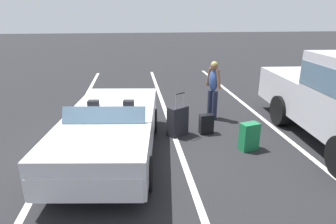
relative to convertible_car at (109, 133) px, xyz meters
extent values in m
plane|color=black|center=(-0.21, 0.02, -0.59)|extent=(80.00, 80.00, 0.00)
cube|color=silver|center=(-0.21, -1.21, -0.59)|extent=(18.00, 0.12, 0.01)
cube|color=silver|center=(-0.21, 1.49, -0.59)|extent=(18.00, 0.12, 0.01)
cube|color=silver|center=(-0.21, 4.19, -0.59)|extent=(18.00, 0.12, 0.01)
cube|color=silver|center=(-0.21, 0.02, 0.03)|extent=(4.28, 2.23, 0.64)
cube|color=silver|center=(1.22, -0.14, -0.08)|extent=(1.50, 1.81, 0.38)
cube|color=slate|center=(0.30, -0.04, 0.50)|extent=(0.36, 1.56, 0.31)
cube|color=black|center=(-0.37, 0.42, 0.46)|extent=(0.18, 0.24, 0.22)
cube|color=black|center=(-0.45, -0.32, 0.46)|extent=(0.18, 0.24, 0.22)
cylinder|color=black|center=(1.15, 0.68, -0.29)|extent=(0.62, 0.29, 0.60)
cylinder|color=black|center=(0.96, -0.93, -0.29)|extent=(0.62, 0.29, 0.60)
cylinder|color=black|center=(-1.38, 0.98, -0.29)|extent=(0.62, 0.29, 0.60)
cylinder|color=black|center=(-1.56, -0.63, -0.29)|extent=(0.62, 0.29, 0.60)
cube|color=black|center=(-1.09, 1.58, -0.22)|extent=(0.50, 0.56, 0.74)
cube|color=black|center=(-1.22, 1.50, -0.27)|extent=(0.23, 0.33, 0.41)
cylinder|color=gray|center=(-0.95, 1.51, 0.33)|extent=(0.03, 0.03, 0.35)
cylinder|color=gray|center=(-1.10, 1.73, 0.33)|extent=(0.03, 0.03, 0.35)
cylinder|color=black|center=(-1.03, 1.62, 0.50)|extent=(0.17, 0.24, 0.03)
sphere|color=black|center=(-0.91, 1.49, -0.57)|extent=(0.04, 0.04, 0.04)
sphere|color=black|center=(-1.09, 1.78, -0.57)|extent=(0.04, 0.04, 0.04)
cube|color=#19723F|center=(-0.11, 3.02, -0.28)|extent=(0.34, 0.45, 0.62)
sphere|color=black|center=(0.01, 2.91, -0.57)|extent=(0.04, 0.04, 0.04)
sphere|color=black|center=(-0.06, 3.18, -0.57)|extent=(0.04, 0.04, 0.04)
cube|color=black|center=(-1.10, 2.31, -0.34)|extent=(0.23, 0.36, 0.50)
sphere|color=black|center=(-1.02, 2.20, -0.57)|extent=(0.04, 0.04, 0.04)
sphere|color=black|center=(-1.04, 2.43, -0.57)|extent=(0.04, 0.04, 0.04)
cylinder|color=#1E2338|center=(-2.06, 2.78, -0.18)|extent=(0.20, 0.20, 0.82)
cylinder|color=#1E2338|center=(-2.24, 2.70, -0.18)|extent=(0.20, 0.20, 0.82)
ellipsoid|color=#334C8C|center=(-2.15, 2.74, 0.53)|extent=(0.38, 0.33, 0.60)
sphere|color=brown|center=(-2.15, 2.74, 0.93)|extent=(0.21, 0.21, 0.21)
sphere|color=tan|center=(-2.15, 2.74, 0.97)|extent=(0.18, 0.18, 0.18)
cylinder|color=brown|center=(-1.96, 2.82, 0.60)|extent=(0.21, 0.16, 0.53)
cylinder|color=brown|center=(-2.33, 2.66, 0.60)|extent=(0.21, 0.16, 0.53)
cube|color=#B2B2B7|center=(-1.77, 5.38, 0.26)|extent=(2.51, 2.04, 0.90)
cylinder|color=black|center=(-1.47, 4.45, -0.19)|extent=(0.81, 0.33, 0.80)
camera|label=1|loc=(5.44, 0.53, 2.30)|focal=30.74mm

